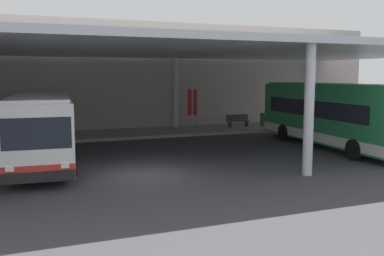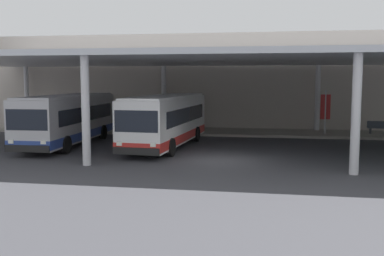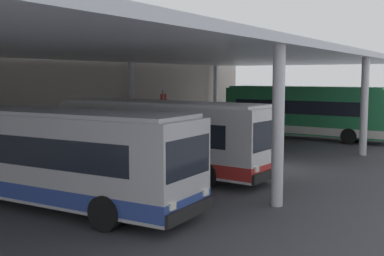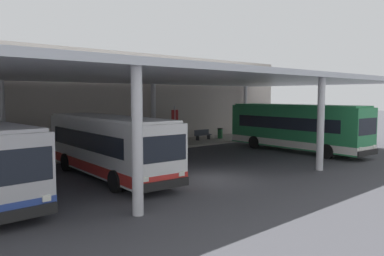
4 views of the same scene
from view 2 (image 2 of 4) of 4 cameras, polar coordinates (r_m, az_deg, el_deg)
name	(u,v)px [view 2 (image 2 of 4)]	position (r m, az deg, el deg)	size (l,w,h in m)	color
ground_plane	(220,160)	(23.09, 3.54, -4.10)	(200.00, 200.00, 0.00)	#3D3D42
platform_kerb	(236,132)	(34.66, 5.70, -0.53)	(42.00, 4.50, 0.18)	gray
station_building_facade	(240,82)	(37.67, 6.13, 5.91)	(48.00, 1.60, 7.95)	#ADA399
canopy_shelter	(230,61)	(28.22, 4.86, 8.58)	(40.00, 17.00, 5.55)	silver
bus_nearest_bay	(69,119)	(29.30, -15.49, 1.13)	(2.93, 10.60, 3.17)	#B7B7BC
bus_second_bay	(167,120)	(27.34, -3.27, 1.00)	(3.22, 10.67, 3.17)	white
bench_waiting	(380,127)	(35.49, 22.91, 0.09)	(1.80, 0.45, 0.92)	#383D47
banner_sign	(325,109)	(33.82, 16.66, 2.29)	(0.70, 0.12, 3.20)	#B2B2B7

